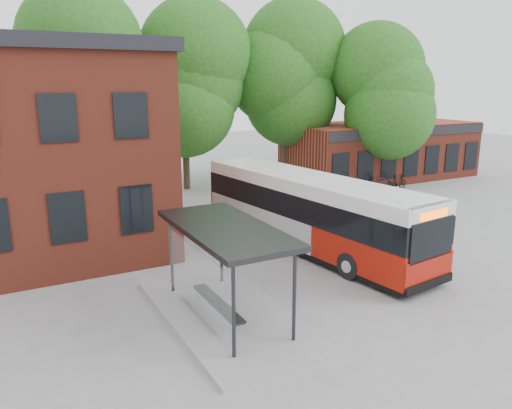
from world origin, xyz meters
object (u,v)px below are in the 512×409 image
bicycle_7 (382,183)px  bicycle_extra_0 (397,182)px  bicycle_4 (341,187)px  bicycle_1 (316,190)px  bicycle_2 (337,190)px  bicycle_6 (366,184)px  bicycle_5 (360,189)px  bicycle_0 (334,191)px  bus_shelter (226,272)px  city_bus (309,213)px  bicycle_3 (356,187)px

bicycle_7 → bicycle_extra_0: size_ratio=1.02×
bicycle_4 → bicycle_1: bearing=94.8°
bicycle_2 → bicycle_6: 3.07m
bicycle_2 → bicycle_1: bearing=47.6°
bicycle_2 → bicycle_7: size_ratio=1.03×
bicycle_5 → bicycle_0: bearing=77.6°
bus_shelter → city_bus: bearing=35.8°
bus_shelter → bicycle_5: (13.95, 10.59, -0.94)m
bicycle_3 → bicycle_extra_0: size_ratio=0.97×
bicycle_4 → bicycle_7: (2.94, -0.42, 0.05)m
bus_shelter → city_bus: (5.83, 4.20, 0.10)m
bicycle_2 → bicycle_4: size_ratio=0.99×
bicycle_3 → bicycle_5: (-0.27, -0.66, -0.00)m
bicycle_4 → bicycle_7: 2.97m
bicycle_7 → bicycle_1: bearing=100.2°
bicycle_2 → city_bus: bearing=132.8°
bicycle_2 → bicycle_7: 3.64m
bicycle_0 → bicycle_5: (1.74, -0.32, 0.02)m
bicycle_1 → bus_shelter: bearing=120.9°
bicycle_2 → bicycle_extra_0: 4.84m
bicycle_1 → bicycle_5: bearing=-136.2°
bicycle_1 → bicycle_4: bicycle_4 is taller
bicycle_2 → bus_shelter: bearing=128.5°
bicycle_3 → bicycle_6: size_ratio=1.01×
city_bus → bicycle_0: 9.32m
city_bus → bicycle_4: bearing=37.5°
bicycle_0 → bicycle_3: size_ratio=1.11×
bicycle_0 → city_bus: bearing=129.1°
bus_shelter → bicycle_0: size_ratio=3.70×
bicycle_0 → bicycle_6: bearing=-79.8°
bicycle_0 → bicycle_6: size_ratio=1.12×
bicycle_3 → bicycle_1: bearing=56.2°
bicycle_7 → bus_shelter: bearing=144.3°
bicycle_2 → bicycle_4: 0.81m
bicycle_1 → bicycle_7: bicycle_7 is taller
bicycle_4 → city_bus: bearing=151.8°
bicycle_0 → bicycle_3: bicycle_3 is taller
bicycle_4 → bicycle_7: bearing=-80.9°
bicycle_0 → bicycle_1: bearing=18.6°
bicycle_5 → bicycle_extra_0: bicycle_extra_0 is taller
bicycle_0 → bicycle_extra_0: size_ratio=1.08×
city_bus → bicycle_4: 10.60m
bus_shelter → bicycle_5: bus_shelter is taller
bicycle_7 → bicycle_5: bearing=124.4°
bicycle_0 → bicycle_6: 3.56m
bicycle_3 → bicycle_4: 0.96m
bicycle_0 → bicycle_2: 0.51m
bicycle_0 → bicycle_3: bearing=-87.7°
bicycle_4 → bicycle_extra_0: bearing=-80.4°
bus_shelter → bicycle_6: 19.70m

